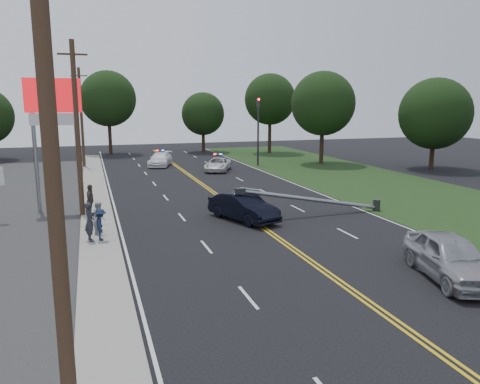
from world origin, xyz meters
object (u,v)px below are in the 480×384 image
object	(u,v)px
utility_pole_near	(54,194)
utility_pole_mid	(77,129)
emergency_b	(160,159)
bystander_d	(90,200)
fallen_streetlight	(320,200)
bystander_b	(99,218)
bystander_c	(101,225)
emergency_a	(218,165)
pylon_sign	(54,113)
traffic_signal	(258,126)
utility_pole_far	(82,118)
bystander_a	(90,222)
crashed_sedan	(243,207)
waiting_sedan	(451,257)

from	to	relation	value
utility_pole_near	utility_pole_mid	xyz separation A→B (m)	(0.00, 20.00, 0.00)
utility_pole_mid	emergency_b	xyz separation A→B (m)	(7.62, 20.85, -4.38)
bystander_d	fallen_streetlight	bearing A→B (deg)	-91.55
emergency_b	bystander_b	bearing A→B (deg)	-85.61
utility_pole_near	bystander_c	world-z (taller)	utility_pole_near
fallen_streetlight	bystander_b	xyz separation A→B (m)	(-12.52, -0.51, 0.01)
bystander_b	emergency_a	bearing A→B (deg)	-14.75
pylon_sign	utility_pole_mid	xyz separation A→B (m)	(1.30, -2.00, -0.91)
fallen_streetlight	emergency_a	size ratio (longest dim) A/B	2.05
emergency_b	emergency_a	bearing A→B (deg)	-28.91
utility_pole_mid	pylon_sign	bearing A→B (deg)	123.02
fallen_streetlight	utility_pole_mid	world-z (taller)	utility_pole_mid
emergency_a	bystander_d	distance (m)	19.92
traffic_signal	emergency_b	size ratio (longest dim) A/B	1.45
utility_pole_near	utility_pole_far	xyz separation A→B (m)	(0.00, 42.00, 0.00)
bystander_b	fallen_streetlight	bearing A→B (deg)	-72.38
utility_pole_mid	utility_pole_far	xyz separation A→B (m)	(0.00, 22.00, 0.00)
pylon_sign	utility_pole_far	distance (m)	20.06
fallen_streetlight	bystander_b	world-z (taller)	fallen_streetlight
pylon_sign	utility_pole_far	xyz separation A→B (m)	(1.30, 20.00, -0.91)
utility_pole_near	bystander_a	world-z (taller)	utility_pole_near
crashed_sedan	pylon_sign	bearing A→B (deg)	128.37
utility_pole_near	emergency_a	distance (m)	37.85
emergency_a	emergency_b	bearing A→B (deg)	156.42
utility_pole_far	waiting_sedan	bearing A→B (deg)	-69.99
fallen_streetlight	bystander_d	world-z (taller)	bystander_d
waiting_sedan	utility_pole_far	bearing A→B (deg)	124.42
utility_pole_near	waiting_sedan	xyz separation A→B (m)	(13.35, 5.34, -4.23)
traffic_signal	emergency_a	bearing A→B (deg)	-153.59
bystander_a	bystander_c	xyz separation A→B (m)	(0.50, -0.03, -0.17)
fallen_streetlight	utility_pole_far	xyz separation A→B (m)	(-13.39, 26.00, 4.17)
traffic_signal	utility_pole_far	distance (m)	17.97
utility_pole_far	emergency_b	world-z (taller)	utility_pole_far
fallen_streetlight	bystander_a	world-z (taller)	bystander_a
fallen_streetlight	utility_pole_near	distance (m)	21.27
utility_pole_mid	bystander_c	size ratio (longest dim) A/B	6.54
bystander_a	bystander_d	distance (m)	5.28
waiting_sedan	bystander_c	xyz separation A→B (m)	(-12.45, 8.89, 0.03)
crashed_sedan	emergency_b	world-z (taller)	crashed_sedan
traffic_signal	fallen_streetlight	size ratio (longest dim) A/B	0.75
utility_pole_mid	traffic_signal	bearing A→B (deg)	45.80
emergency_a	bystander_a	bearing A→B (deg)	-94.91
utility_pole_near	emergency_b	xyz separation A→B (m)	(7.62, 40.85, -4.38)
waiting_sedan	bystander_a	world-z (taller)	bystander_a
emergency_b	pylon_sign	bearing A→B (deg)	-96.02
utility_pole_near	waiting_sedan	bearing A→B (deg)	21.81
crashed_sedan	waiting_sedan	xyz separation A→B (m)	(4.65, -10.89, 0.08)
traffic_signal	utility_pole_mid	bearing A→B (deg)	-134.20
bystander_b	bystander_c	distance (m)	1.26
traffic_signal	emergency_b	world-z (taller)	traffic_signal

